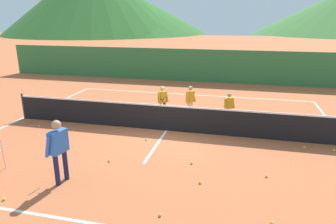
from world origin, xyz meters
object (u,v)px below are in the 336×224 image
object	(u,v)px
student_0	(163,99)
tennis_ball_11	(109,161)
tennis_net	(166,118)
tennis_ball_5	(146,140)
tennis_ball_4	(160,215)
tennis_ball_10	(267,176)
tennis_ball_2	(4,199)
tennis_ball_3	(39,126)
tennis_ball_8	(200,182)
student_1	(190,99)
tennis_ball_7	(272,223)
student_2	(229,105)
tennis_ball_1	(304,147)
tennis_ball_9	(192,163)
instructor	(59,146)
tennis_ball_0	(334,150)

from	to	relation	value
student_0	tennis_ball_11	world-z (taller)	student_0
tennis_net	tennis_ball_5	world-z (taller)	tennis_net
tennis_ball_4	tennis_ball_10	bearing A→B (deg)	44.33
tennis_ball_2	tennis_ball_11	bearing A→B (deg)	57.03
tennis_ball_3	tennis_ball_8	world-z (taller)	same
tennis_ball_11	student_1	bearing A→B (deg)	70.77
tennis_net	tennis_ball_7	distance (m)	5.73
tennis_net	tennis_ball_3	size ratio (longest dim) A/B	177.50
student_2	tennis_ball_11	world-z (taller)	student_2
tennis_ball_3	student_0	bearing A→B (deg)	27.11
tennis_ball_8	tennis_ball_10	bearing A→B (deg)	23.82
tennis_ball_2	tennis_ball_8	world-z (taller)	same
tennis_ball_1	tennis_ball_3	world-z (taller)	same
tennis_net	tennis_ball_7	xyz separation A→B (m)	(3.33, -4.64, -0.47)
student_0	tennis_net	bearing A→B (deg)	-70.32
tennis_ball_7	tennis_ball_11	xyz separation A→B (m)	(-4.33, 1.80, 0.00)
tennis_ball_8	tennis_ball_9	size ratio (longest dim) A/B	1.00
instructor	tennis_ball_1	distance (m)	7.37
student_0	tennis_ball_1	size ratio (longest dim) A/B	19.23
tennis_ball_7	tennis_ball_9	xyz separation A→B (m)	(-2.00, 2.22, 0.00)
tennis_ball_3	tennis_ball_8	xyz separation A→B (m)	(6.51, -2.68, 0.00)
tennis_net	tennis_ball_7	bearing A→B (deg)	-54.34
tennis_ball_0	tennis_ball_7	bearing A→B (deg)	-117.83
tennis_ball_2	tennis_ball_9	distance (m)	4.76
tennis_ball_3	tennis_ball_5	size ratio (longest dim) A/B	1.00
tennis_ball_7	tennis_ball_8	size ratio (longest dim) A/B	1.00
student_1	student_2	size ratio (longest dim) A/B	1.10
tennis_ball_8	tennis_ball_9	xyz separation A→B (m)	(-0.38, 1.01, 0.00)
instructor	tennis_ball_10	world-z (taller)	instructor
tennis_ball_2	tennis_ball_1	bearing A→B (deg)	33.17
tennis_ball_0	tennis_ball_11	distance (m)	6.88
student_1	tennis_ball_8	bearing A→B (deg)	-77.50
tennis_ball_9	tennis_ball_11	xyz separation A→B (m)	(-2.34, -0.42, 0.00)
student_1	tennis_ball_0	bearing A→B (deg)	-24.59
instructor	tennis_ball_1	world-z (taller)	instructor
tennis_ball_3	tennis_ball_10	bearing A→B (deg)	-13.46
tennis_ball_5	tennis_ball_10	distance (m)	4.12
instructor	tennis_ball_3	xyz separation A→B (m)	(-3.10, 3.40, -0.95)
tennis_ball_9	tennis_ball_2	bearing A→B (deg)	-144.27
instructor	tennis_ball_8	size ratio (longest dim) A/B	24.19
student_0	tennis_ball_8	size ratio (longest dim) A/B	19.23
tennis_net	tennis_ball_1	size ratio (longest dim) A/B	177.50
tennis_ball_2	tennis_ball_10	world-z (taller)	same
instructor	student_0	world-z (taller)	instructor
tennis_net	student_2	world-z (taller)	student_2
tennis_net	student_1	size ratio (longest dim) A/B	9.06
tennis_ball_10	tennis_ball_11	xyz separation A→B (m)	(-4.36, -0.14, 0.00)
tennis_net	tennis_ball_9	distance (m)	2.80
student_1	tennis_ball_5	size ratio (longest dim) A/B	19.60
tennis_ball_1	tennis_ball_10	xyz separation A→B (m)	(-1.29, -2.19, 0.00)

